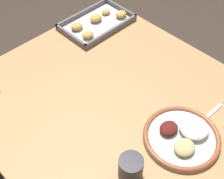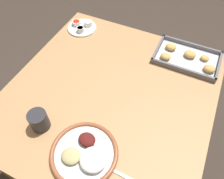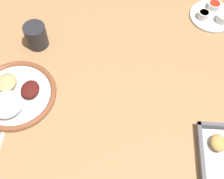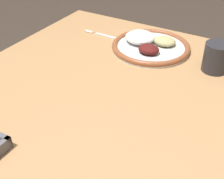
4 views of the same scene
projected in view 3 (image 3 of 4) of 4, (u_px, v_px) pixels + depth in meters
ground_plane at (112, 158)px, 1.69m from camera, size 8.00×8.00×0.00m
dining_table at (112, 104)px, 1.18m from camera, size 1.00×1.06×0.70m
dinner_plate at (15, 95)px, 1.07m from camera, size 0.28×0.28×0.05m
saucer_plate at (213, 15)px, 1.27m from camera, size 0.18×0.18×0.04m
drinking_cup at (36, 36)px, 1.17m from camera, size 0.08×0.08×0.09m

